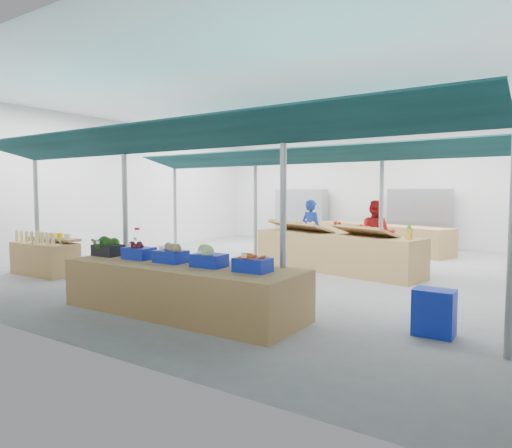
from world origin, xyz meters
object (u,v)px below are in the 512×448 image
object	(u,v)px
vendor_right	(375,234)
veg_counter	(182,288)
fruit_counter	(335,252)
crate_stack	(434,312)
bottle_shelf	(47,257)
vendor_left	(311,231)

from	to	relation	value
vendor_right	veg_counter	bearing A→B (deg)	91.36
fruit_counter	crate_stack	distance (m)	5.00
fruit_counter	veg_counter	bearing A→B (deg)	-83.98
bottle_shelf	vendor_right	size ratio (longest dim) A/B	0.98
vendor_left	vendor_right	xyz separation A→B (m)	(1.80, 0.00, 0.00)
bottle_shelf	fruit_counter	bearing A→B (deg)	36.71
crate_stack	vendor_right	size ratio (longest dim) A/B	0.36
fruit_counter	vendor_right	xyz separation A→B (m)	(0.60, 1.10, 0.40)
fruit_counter	vendor_right	size ratio (longest dim) A/B	2.50
fruit_counter	vendor_right	world-z (taller)	vendor_right
veg_counter	vendor_right	world-z (taller)	vendor_right
bottle_shelf	fruit_counter	size ratio (longest dim) A/B	0.39
bottle_shelf	veg_counter	world-z (taller)	bottle_shelf
veg_counter	fruit_counter	distance (m)	4.91
fruit_counter	crate_stack	xyz separation A→B (m)	(3.14, -3.89, -0.15)
fruit_counter	crate_stack	bearing A→B (deg)	-39.63
veg_counter	vendor_left	size ratio (longest dim) A/B	2.35
fruit_counter	vendor_left	size ratio (longest dim) A/B	2.50
bottle_shelf	veg_counter	bearing A→B (deg)	-9.35
bottle_shelf	fruit_counter	xyz separation A→B (m)	(5.43, 4.12, 0.05)
crate_stack	vendor_right	world-z (taller)	vendor_right
veg_counter	fruit_counter	size ratio (longest dim) A/B	0.94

